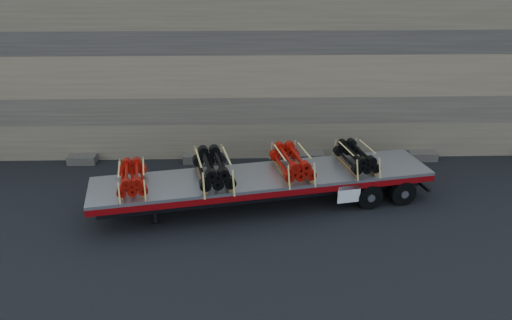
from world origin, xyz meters
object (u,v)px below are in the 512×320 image
Objects in this scene: bundle_midrear at (292,162)px; bundle_rear at (356,157)px; bundle_front at (132,178)px; trailer at (264,190)px; bundle_midfront at (213,169)px.

bundle_rear is (2.42, 0.48, -0.03)m from bundle_midrear.
bundle_midrear is at bearing 0.00° from bundle_front.
bundle_rear is at bearing -0.00° from bundle_midrear.
trailer is 6.23× the size of bundle_front.
bundle_midfront reaches higher than trailer.
bundle_midrear is 2.47m from bundle_rear.
trailer is at bearing 180.00° from bundle_midrear.
bundle_front is at bearing 180.00° from bundle_midrear.
bundle_rear is at bearing 0.00° from bundle_front.
bundle_midfront is 1.07× the size of bundle_midrear.
bundle_front reaches higher than trailer.
bundle_rear is at bearing -0.00° from trailer.
bundle_midrear is 1.09× the size of bundle_rear.
bundle_front is 8.05m from bundle_rear.
bundle_front is 0.88× the size of bundle_midrear.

